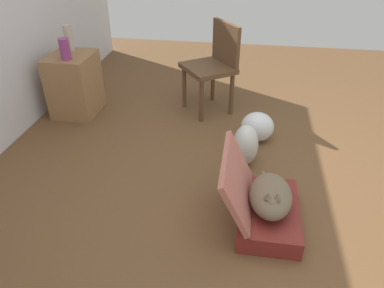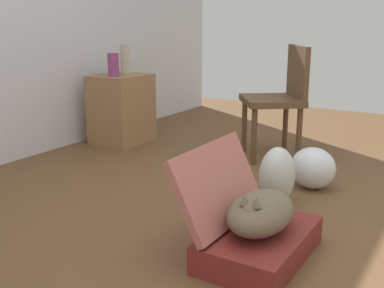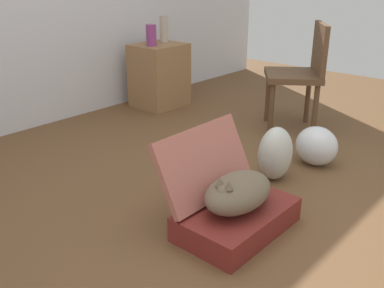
{
  "view_description": "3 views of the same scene",
  "coord_description": "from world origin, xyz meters",
  "views": [
    {
      "loc": [
        -2.1,
        0.1,
        1.8
      ],
      "look_at": [
        0.05,
        0.45,
        0.42
      ],
      "focal_mm": 33.97,
      "sensor_mm": 36.0,
      "label": 1
    },
    {
      "loc": [
        -2.1,
        -0.91,
        1.09
      ],
      "look_at": [
        -0.05,
        0.35,
        0.46
      ],
      "focal_mm": 43.93,
      "sensor_mm": 36.0,
      "label": 2
    },
    {
      "loc": [
        -1.87,
        -1.28,
        1.31
      ],
      "look_at": [
        -0.14,
        0.26,
        0.38
      ],
      "focal_mm": 40.9,
      "sensor_mm": 36.0,
      "label": 3
    }
  ],
  "objects": [
    {
      "name": "vase_short",
      "position": [
        1.28,
        1.89,
        0.75
      ],
      "size": [
        0.09,
        0.09,
        0.26
      ],
      "primitive_type": "cylinder",
      "color": "#B7AD99",
      "rests_on": "side_table"
    },
    {
      "name": "plastic_bag_clear",
      "position": [
        0.86,
        -0.03,
        0.14
      ],
      "size": [
        0.25,
        0.3,
        0.28
      ],
      "primitive_type": "ellipsoid",
      "color": "silver",
      "rests_on": "ground"
    },
    {
      "name": "plastic_bag_white",
      "position": [
        0.47,
        0.07,
        0.18
      ],
      "size": [
        0.26,
        0.21,
        0.36
      ],
      "primitive_type": "ellipsoid",
      "color": "silver",
      "rests_on": "ground"
    },
    {
      "name": "chair",
      "position": [
        1.45,
        0.44,
        0.51
      ],
      "size": [
        0.65,
        0.64,
        0.9
      ],
      "rotation": [
        0.0,
        0.0,
        -2.5
      ],
      "color": "brown",
      "rests_on": "ground"
    },
    {
      "name": "side_table",
      "position": [
        1.16,
        1.85,
        0.31
      ],
      "size": [
        0.49,
        0.42,
        0.62
      ],
      "primitive_type": "cube",
      "color": "olive",
      "rests_on": "ground"
    },
    {
      "name": "suitcase_lid",
      "position": [
        -0.2,
        0.11,
        0.33
      ],
      "size": [
        0.64,
        0.21,
        0.38
      ],
      "primitive_type": "cube",
      "rotation": [
        1.11,
        0.0,
        0.0
      ],
      "color": "#B26356",
      "rests_on": "suitcase_base"
    },
    {
      "name": "vase_tall",
      "position": [
        1.03,
        1.82,
        0.72
      ],
      "size": [
        0.1,
        0.1,
        0.2
      ],
      "primitive_type": "cylinder",
      "color": "#8C387A",
      "rests_on": "side_table"
    },
    {
      "name": "suitcase_base",
      "position": [
        -0.2,
        -0.12,
        0.07
      ],
      "size": [
        0.64,
        0.41,
        0.14
      ],
      "primitive_type": "cube",
      "color": "maroon",
      "rests_on": "ground"
    },
    {
      "name": "ground_plane",
      "position": [
        0.0,
        0.0,
        0.0
      ],
      "size": [
        7.68,
        7.68,
        0.0
      ],
      "primitive_type": "plane",
      "color": "brown",
      "rests_on": "ground"
    },
    {
      "name": "cat",
      "position": [
        -0.21,
        -0.12,
        0.23
      ],
      "size": [
        0.52,
        0.28,
        0.21
      ],
      "color": "brown",
      "rests_on": "suitcase_base"
    }
  ]
}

